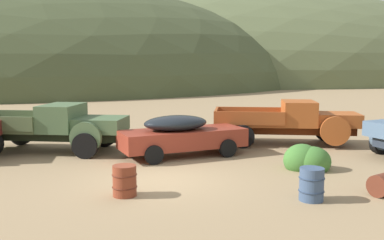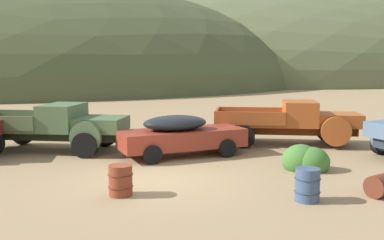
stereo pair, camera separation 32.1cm
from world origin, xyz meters
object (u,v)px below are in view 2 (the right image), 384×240
at_px(truck_weathered_green, 61,126).
at_px(oil_drum_spare, 307,185).
at_px(oil_drum_foreground, 383,185).
at_px(oil_drum_by_truck, 121,180).
at_px(truck_oxide_orange, 297,122).
at_px(car_rust_red, 186,135).

xyz_separation_m(truck_weathered_green, oil_drum_spare, (7.32, -7.37, -0.57)).
bearing_deg(oil_drum_foreground, oil_drum_by_truck, 172.51).
xyz_separation_m(truck_oxide_orange, oil_drum_foreground, (-0.36, -7.37, -0.71)).
bearing_deg(oil_drum_by_truck, car_rust_red, 64.72).
distance_m(truck_oxide_orange, oil_drum_by_truck, 9.73).
xyz_separation_m(truck_weathered_green, car_rust_red, (4.84, -1.51, -0.18)).
distance_m(car_rust_red, oil_drum_foreground, 7.35).
bearing_deg(oil_drum_by_truck, oil_drum_foreground, -7.49).
distance_m(oil_drum_by_truck, oil_drum_spare, 4.86).
relative_size(truck_weathered_green, car_rust_red, 1.23).
xyz_separation_m(truck_oxide_orange, oil_drum_by_truck, (-7.25, -6.46, -0.59)).
bearing_deg(truck_weathered_green, oil_drum_foreground, -22.69).
bearing_deg(car_rust_red, oil_drum_by_truck, -131.39).
bearing_deg(car_rust_red, oil_drum_spare, -83.13).
distance_m(truck_oxide_orange, oil_drum_foreground, 7.41).
relative_size(truck_weathered_green, oil_drum_spare, 7.51).
xyz_separation_m(oil_drum_by_truck, oil_drum_spare, (4.74, -1.07, 0.02)).
relative_size(car_rust_red, oil_drum_foreground, 5.10).
relative_size(truck_oxide_orange, oil_drum_spare, 7.46).
distance_m(oil_drum_by_truck, oil_drum_foreground, 6.95).
height_order(truck_oxide_orange, oil_drum_spare, truck_oxide_orange).
relative_size(car_rust_red, oil_drum_spare, 6.12).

